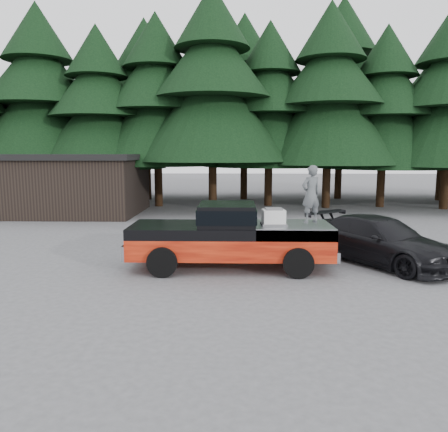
{
  "coord_description": "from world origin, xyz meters",
  "views": [
    {
      "loc": [
        0.41,
        -12.08,
        3.38
      ],
      "look_at": [
        0.08,
        0.0,
        1.62
      ],
      "focal_mm": 35.0,
      "sensor_mm": 36.0,
      "label": 1
    }
  ],
  "objects_px": {
    "pickup_truck": "(230,246)",
    "parked_car": "(380,240)",
    "air_compressor": "(274,218)",
    "utility_building": "(67,184)",
    "man_on_bed": "(311,194)"
  },
  "relations": [
    {
      "from": "parked_car",
      "to": "utility_building",
      "type": "relative_size",
      "value": 0.58
    },
    {
      "from": "pickup_truck",
      "to": "man_on_bed",
      "type": "xyz_separation_m",
      "value": [
        2.37,
        0.32,
        1.51
      ]
    },
    {
      "from": "parked_car",
      "to": "utility_building",
      "type": "distance_m",
      "value": 17.59
    },
    {
      "from": "air_compressor",
      "to": "parked_car",
      "type": "relative_size",
      "value": 0.13
    },
    {
      "from": "pickup_truck",
      "to": "parked_car",
      "type": "distance_m",
      "value": 4.63
    },
    {
      "from": "parked_car",
      "to": "air_compressor",
      "type": "bearing_deg",
      "value": 161.55
    },
    {
      "from": "parked_car",
      "to": "pickup_truck",
      "type": "bearing_deg",
      "value": 154.6
    },
    {
      "from": "pickup_truck",
      "to": "utility_building",
      "type": "height_order",
      "value": "utility_building"
    },
    {
      "from": "parked_car",
      "to": "utility_building",
      "type": "height_order",
      "value": "utility_building"
    },
    {
      "from": "pickup_truck",
      "to": "air_compressor",
      "type": "xyz_separation_m",
      "value": [
        1.23,
        -0.23,
        0.88
      ]
    },
    {
      "from": "pickup_truck",
      "to": "parked_car",
      "type": "relative_size",
      "value": 1.22
    },
    {
      "from": "air_compressor",
      "to": "utility_building",
      "type": "height_order",
      "value": "utility_building"
    },
    {
      "from": "air_compressor",
      "to": "man_on_bed",
      "type": "height_order",
      "value": "man_on_bed"
    },
    {
      "from": "pickup_truck",
      "to": "man_on_bed",
      "type": "relative_size",
      "value": 3.56
    },
    {
      "from": "air_compressor",
      "to": "utility_building",
      "type": "distance_m",
      "value": 15.76
    }
  ]
}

